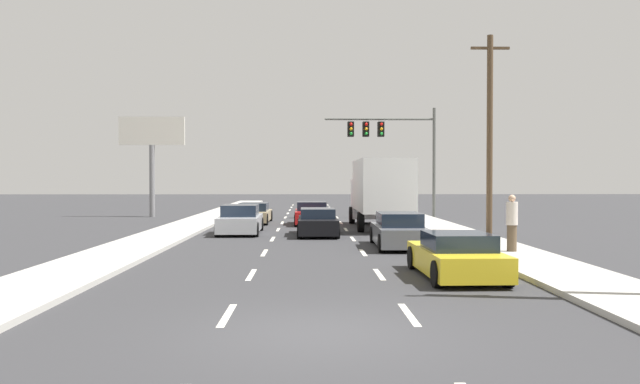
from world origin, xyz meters
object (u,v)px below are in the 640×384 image
at_px(car_yellow, 456,257).
at_px(utility_pole_mid, 490,132).
at_px(car_silver, 240,220).
at_px(car_tan, 254,214).
at_px(car_black, 318,223).
at_px(traffic_signal_mast, 385,137).
at_px(roadside_billboard, 152,145).
at_px(pedestrian_mid_block, 512,223).
at_px(box_truck, 380,189).
at_px(car_red, 311,214).
at_px(car_gray, 399,231).

relative_size(car_yellow, utility_pole_mid, 0.46).
distance_m(car_silver, car_yellow, 15.01).
distance_m(car_tan, car_black, 8.76).
bearing_deg(utility_pole_mid, car_yellow, -109.32).
height_order(traffic_signal_mast, roadside_billboard, traffic_signal_mast).
relative_size(car_black, pedestrian_mid_block, 2.38).
bearing_deg(car_tan, roadside_billboard, 140.49).
height_order(car_black, car_yellow, car_black).
bearing_deg(car_silver, car_yellow, -62.31).
xyz_separation_m(car_black, roadside_billboard, (-10.86, 14.03, 4.26)).
bearing_deg(car_silver, utility_pole_mid, -0.34).
distance_m(car_silver, pedestrian_mid_block, 13.15).
xyz_separation_m(box_truck, pedestrian_mid_block, (3.08, -11.63, -0.95)).
bearing_deg(utility_pole_mid, car_tan, 148.34).
height_order(car_red, car_gray, car_gray).
bearing_deg(pedestrian_mid_block, roadside_billboard, 128.37).
xyz_separation_m(car_tan, car_yellow, (6.95, -20.36, 0.00)).
distance_m(car_yellow, utility_pole_mid, 14.63).
relative_size(car_red, car_gray, 0.96).
distance_m(box_truck, roadside_billboard, 17.58).
distance_m(roadside_billboard, pedestrian_mid_block, 27.97).
xyz_separation_m(box_truck, car_gray, (-0.32, -9.12, -1.44)).
relative_size(car_yellow, pedestrian_mid_block, 2.26).
bearing_deg(car_yellow, car_tan, 108.85).
bearing_deg(car_yellow, pedestrian_mid_block, 57.77).
xyz_separation_m(car_yellow, pedestrian_mid_block, (2.94, 4.66, 0.55)).
bearing_deg(car_tan, car_black, -66.06).
xyz_separation_m(car_gray, pedestrian_mid_block, (3.41, -2.51, 0.49)).
bearing_deg(box_truck, car_black, -129.55).
distance_m(car_silver, roadside_billboard, 15.58).
bearing_deg(utility_pole_mid, pedestrian_mid_block, -101.20).
height_order(car_black, roadside_billboard, roadside_billboard).
relative_size(car_silver, box_truck, 0.52).
bearing_deg(car_tan, pedestrian_mid_block, -57.79).
bearing_deg(utility_pole_mid, car_silver, 179.66).
relative_size(car_silver, pedestrian_mid_block, 2.42).
bearing_deg(car_yellow, car_red, 100.81).
bearing_deg(traffic_signal_mast, utility_pole_mid, -72.47).
distance_m(car_gray, pedestrian_mid_block, 4.26).
bearing_deg(roadside_billboard, traffic_signal_mast, -7.15).
bearing_deg(box_truck, roadside_billboard, 144.44).
bearing_deg(car_black, pedestrian_mid_block, -50.52).
xyz_separation_m(car_gray, roadside_billboard, (-13.80, 19.22, 4.23)).
bearing_deg(traffic_signal_mast, car_red, -131.21).
xyz_separation_m(car_tan, car_gray, (6.49, -13.19, 0.06)).
height_order(car_silver, traffic_signal_mast, traffic_signal_mast).
bearing_deg(car_black, car_tan, 113.94).
bearing_deg(roadside_billboard, car_yellow, -61.61).
height_order(car_gray, utility_pole_mid, utility_pole_mid).
relative_size(roadside_billboard, pedestrian_mid_block, 3.56).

